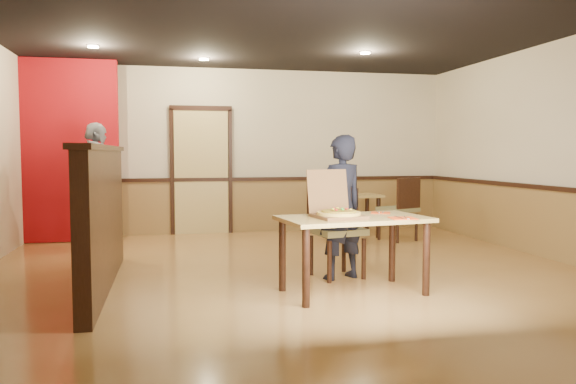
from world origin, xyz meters
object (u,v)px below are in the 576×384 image
object	(u,v)px
side_chair_left	(343,213)
pizza_box	(337,212)
diner_chair	(334,225)
passerby	(97,186)
main_table	(353,228)
diner	(340,207)
side_chair_right	(401,206)
condiment	(352,190)
side_table	(359,205)

from	to	relation	value
side_chair_left	pizza_box	distance (m)	3.17
diner_chair	passerby	world-z (taller)	passerby
main_table	diner	xyz separation A→B (m)	(0.07, 0.64, 0.14)
side_chair_right	condiment	world-z (taller)	side_chair_right
side_chair_right	passerby	bearing A→B (deg)	-24.60
side_chair_left	pizza_box	world-z (taller)	pizza_box
diner	condiment	size ratio (longest dim) A/B	9.60
diner	diner_chair	bearing A→B (deg)	-99.06
side_chair_left	condiment	distance (m)	0.70
diner_chair	condiment	size ratio (longest dim) A/B	6.37
side_chair_right	side_chair_left	bearing A→B (deg)	-22.25
main_table	side_chair_left	size ratio (longest dim) A/B	1.77
diner	condiment	xyz separation A→B (m)	(1.09, 2.86, -0.01)
side_chair_left	side_table	bearing A→B (deg)	-118.62
side_table	pizza_box	size ratio (longest dim) A/B	1.22
diner	side_table	bearing A→B (deg)	-132.03
passerby	condiment	bearing A→B (deg)	-89.04
main_table	condiment	size ratio (longest dim) A/B	9.18
passerby	pizza_box	distance (m)	4.11
side_chair_left	side_chair_right	world-z (taller)	side_chair_right
side_table	diner	bearing A→B (deg)	-112.84
side_chair_left	side_table	distance (m)	0.77
main_table	condiment	world-z (taller)	condiment
diner_chair	side_table	xyz separation A→B (m)	(1.26, 2.78, -0.05)
diner_chair	side_chair_left	distance (m)	2.32
diner	passerby	world-z (taller)	passerby
side_chair_left	pizza_box	xyz separation A→B (m)	(-1.02, -2.99, 0.35)
diner_chair	side_table	bearing A→B (deg)	52.88
side_table	passerby	distance (m)	4.09
diner	passerby	bearing A→B (deg)	-61.11
side_chair_right	passerby	world-z (taller)	passerby
main_table	side_chair_right	bearing A→B (deg)	51.25
diner	condiment	distance (m)	3.06
side_chair_right	pizza_box	bearing A→B (deg)	34.81
side_table	condiment	xyz separation A→B (m)	(-0.15, -0.07, 0.25)
side_chair_right	pizza_box	xyz separation A→B (m)	(-1.96, -2.98, 0.27)
side_chair_left	diner	distance (m)	2.47
side_chair_left	diner	bearing A→B (deg)	79.75
side_chair_left	passerby	bearing A→B (deg)	4.91
main_table	diner_chair	bearing A→B (deg)	79.56
condiment	pizza_box	bearing A→B (deg)	-110.73
diner_chair	pizza_box	bearing A→B (deg)	-117.56
main_table	side_table	distance (m)	3.80
diner_chair	diner	size ratio (longest dim) A/B	0.66
pizza_box	condiment	distance (m)	3.77
side_chair_right	side_table	distance (m)	0.78
diner	side_chair_right	bearing A→B (deg)	-145.68
passerby	diner	bearing A→B (deg)	-135.77
condiment	passerby	bearing A→B (deg)	-175.19
diner_chair	side_chair_left	size ratio (longest dim) A/B	1.23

